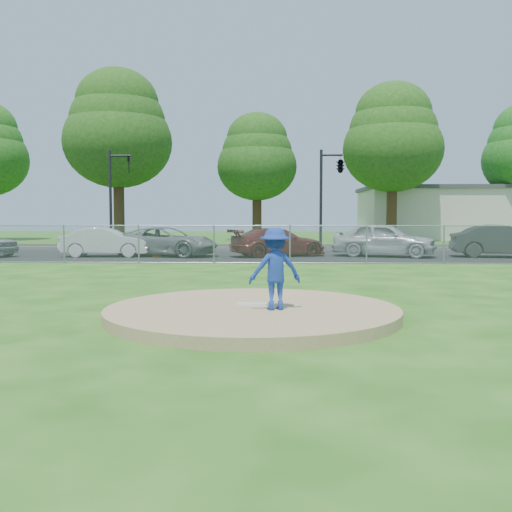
{
  "coord_description": "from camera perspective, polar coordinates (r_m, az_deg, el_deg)",
  "views": [
    {
      "loc": [
        0.42,
        -10.41,
        1.87
      ],
      "look_at": [
        0.0,
        2.0,
        1.0
      ],
      "focal_mm": 40.0,
      "sensor_mm": 36.0,
      "label": 1
    }
  ],
  "objects": [
    {
      "name": "pitching_rubber",
      "position": [
        10.74,
        -0.32,
        -4.82
      ],
      "size": [
        0.6,
        0.15,
        0.04
      ],
      "primitive_type": "cube",
      "color": "white",
      "rests_on": "pitchers_mound"
    },
    {
      "name": "tree_center",
      "position": [
        44.67,
        0.1,
        9.91
      ],
      "size": [
        6.16,
        6.16,
        9.84
      ],
      "color": "#362013",
      "rests_on": "ground"
    },
    {
      "name": "street",
      "position": [
        34.46,
        1.23,
        0.9
      ],
      "size": [
        60.0,
        7.0,
        0.01
      ],
      "primitive_type": "cube",
      "color": "#232325",
      "rests_on": "ground"
    },
    {
      "name": "ground",
      "position": [
        20.5,
        0.75,
        -1.23
      ],
      "size": [
        120.0,
        120.0,
        0.0
      ],
      "primitive_type": "plane",
      "color": "#205312",
      "rests_on": "ground"
    },
    {
      "name": "parking_lot",
      "position": [
        26.98,
        1.03,
        0.04
      ],
      "size": [
        50.0,
        8.0,
        0.01
      ],
      "primitive_type": "cube",
      "color": "black",
      "rests_on": "ground"
    },
    {
      "name": "tree_right",
      "position": [
        43.65,
        13.52,
        11.5
      ],
      "size": [
        7.28,
        7.28,
        11.63
      ],
      "color": "#3A2415",
      "rests_on": "ground"
    },
    {
      "name": "pitcher",
      "position": [
        10.17,
        1.91,
        -1.28
      ],
      "size": [
        1.06,
        0.77,
        1.47
      ],
      "primitive_type": "imported",
      "rotation": [
        0.0,
        0.0,
        3.4
      ],
      "color": "navy",
      "rests_on": "pitchers_mound"
    },
    {
      "name": "traffic_signal_center",
      "position": [
        32.72,
        8.25,
        8.77
      ],
      "size": [
        1.42,
        2.48,
        5.6
      ],
      "color": "black",
      "rests_on": "ground"
    },
    {
      "name": "parked_car_gray",
      "position": [
        26.88,
        -8.97,
        1.43
      ],
      "size": [
        5.3,
        3.51,
        1.35
      ],
      "primitive_type": "imported",
      "rotation": [
        0.0,
        0.0,
        1.29
      ],
      "color": "slate",
      "rests_on": "parking_lot"
    },
    {
      "name": "tree_left",
      "position": [
        43.42,
        -13.66,
        12.33
      ],
      "size": [
        7.84,
        7.84,
        12.53
      ],
      "color": "#362313",
      "rests_on": "ground"
    },
    {
      "name": "parked_car_pearl",
      "position": [
        26.89,
        12.69,
        1.63
      ],
      "size": [
        4.99,
        3.2,
        1.58
      ],
      "primitive_type": "imported",
      "rotation": [
        0.0,
        0.0,
        1.26
      ],
      "color": "#BABCBF",
      "rests_on": "parking_lot"
    },
    {
      "name": "parked_car_white",
      "position": [
        27.13,
        -14.76,
        1.35
      ],
      "size": [
        4.12,
        1.62,
        1.33
      ],
      "primitive_type": "imported",
      "rotation": [
        0.0,
        0.0,
        1.62
      ],
      "color": "silver",
      "rests_on": "parking_lot"
    },
    {
      "name": "pitchers_mound",
      "position": [
        10.57,
        -0.37,
        -5.63
      ],
      "size": [
        5.4,
        5.4,
        0.2
      ],
      "primitive_type": "cylinder",
      "color": "#9F8257",
      "rests_on": "ground"
    },
    {
      "name": "commercial_building",
      "position": [
        50.86,
        19.82,
        4.09
      ],
      "size": [
        16.4,
        9.4,
        4.3
      ],
      "color": "beige",
      "rests_on": "ground"
    },
    {
      "name": "traffic_signal_left",
      "position": [
        33.72,
        -13.97,
        6.42
      ],
      "size": [
        1.28,
        0.2,
        5.6
      ],
      "color": "black",
      "rests_on": "ground"
    },
    {
      "name": "traffic_cone",
      "position": [
        26.46,
        -9.85,
        0.78
      ],
      "size": [
        0.41,
        0.41,
        0.8
      ],
      "primitive_type": "cone",
      "color": "#E3550B",
      "rests_on": "parking_lot"
    },
    {
      "name": "chain_link_fence",
      "position": [
        22.44,
        0.86,
        1.14
      ],
      "size": [
        40.0,
        0.06,
        1.5
      ],
      "primitive_type": "cube",
      "color": "gray",
      "rests_on": "ground"
    },
    {
      "name": "parked_car_charcoal",
      "position": [
        28.13,
        23.42,
        1.38
      ],
      "size": [
        4.65,
        2.23,
        1.47
      ],
      "primitive_type": "imported",
      "rotation": [
        0.0,
        0.0,
        1.41
      ],
      "color": "#29292C",
      "rests_on": "parking_lot"
    },
    {
      "name": "parked_car_darkred",
      "position": [
        26.45,
        2.21,
        1.39
      ],
      "size": [
        4.86,
        3.42,
        1.31
      ],
      "primitive_type": "imported",
      "rotation": [
        0.0,
        0.0,
        1.96
      ],
      "color": "maroon",
      "rests_on": "parking_lot"
    }
  ]
}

